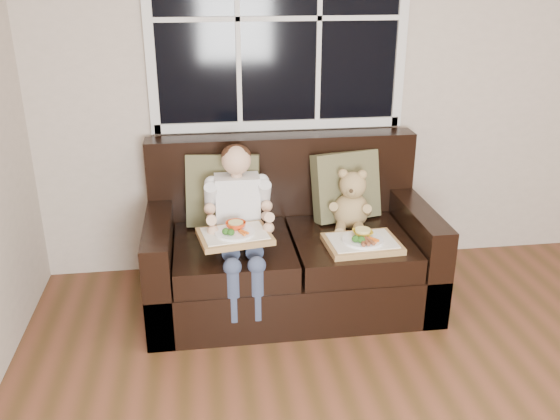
{
  "coord_description": "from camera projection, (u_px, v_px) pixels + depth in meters",
  "views": [
    {
      "loc": [
        -1.2,
        -1.25,
        1.91
      ],
      "look_at": [
        -0.77,
        1.85,
        0.65
      ],
      "focal_mm": 38.0,
      "sensor_mm": 36.0,
      "label": 1
    }
  ],
  "objects": [
    {
      "name": "tray_left",
      "position": [
        235.0,
        234.0,
        3.25
      ],
      "size": [
        0.43,
        0.35,
        0.09
      ],
      "rotation": [
        0.0,
        0.0,
        0.17
      ],
      "color": "#AF7F4F",
      "rests_on": "child"
    },
    {
      "name": "pillow_left",
      "position": [
        223.0,
        191.0,
        3.62
      ],
      "size": [
        0.47,
        0.27,
        0.45
      ],
      "rotation": [
        -0.21,
        0.0,
        -0.16
      ],
      "color": "brown",
      "rests_on": "loveseat"
    },
    {
      "name": "loveseat",
      "position": [
        289.0,
        251.0,
        3.66
      ],
      "size": [
        1.7,
        0.92,
        0.96
      ],
      "color": "black",
      "rests_on": "ground"
    },
    {
      "name": "teddy_bear",
      "position": [
        352.0,
        204.0,
        3.6
      ],
      "size": [
        0.27,
        0.32,
        0.39
      ],
      "rotation": [
        0.0,
        0.0,
        -0.31
      ],
      "color": "#A08655",
      "rests_on": "loveseat"
    },
    {
      "name": "pillow_right",
      "position": [
        346.0,
        186.0,
        3.72
      ],
      "size": [
        0.46,
        0.29,
        0.44
      ],
      "rotation": [
        -0.21,
        0.0,
        0.25
      ],
      "color": "brown",
      "rests_on": "loveseat"
    },
    {
      "name": "tray_right",
      "position": [
        362.0,
        242.0,
        3.38
      ],
      "size": [
        0.43,
        0.34,
        0.09
      ],
      "rotation": [
        0.0,
        0.0,
        0.06
      ],
      "color": "#AF7F4F",
      "rests_on": "loveseat"
    },
    {
      "name": "child",
      "position": [
        239.0,
        211.0,
        3.39
      ],
      "size": [
        0.38,
        0.59,
        0.85
      ],
      "color": "silver",
      "rests_on": "loveseat"
    },
    {
      "name": "window_back",
      "position": [
        279.0,
        18.0,
        3.59
      ],
      "size": [
        1.62,
        0.04,
        1.37
      ],
      "color": "black",
      "rests_on": "room_walls"
    }
  ]
}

